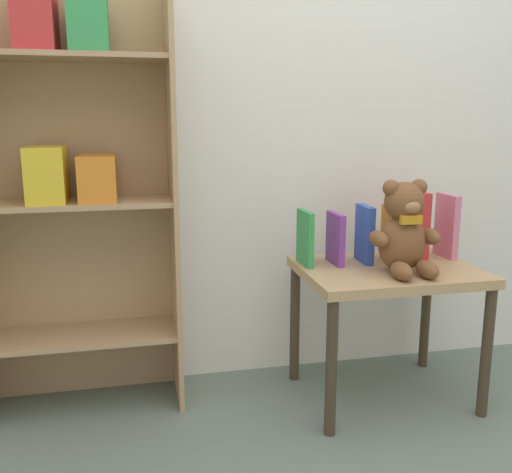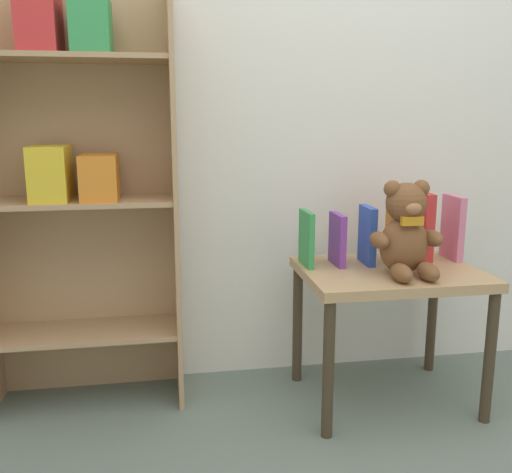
{
  "view_description": "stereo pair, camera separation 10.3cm",
  "coord_description": "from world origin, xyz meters",
  "px_view_note": "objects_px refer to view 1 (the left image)",
  "views": [
    {
      "loc": [
        -0.69,
        -0.94,
        1.09
      ],
      "look_at": [
        -0.25,
        1.03,
        0.66
      ],
      "focal_mm": 40.0,
      "sensor_mm": 36.0,
      "label": 1
    },
    {
      "loc": [
        -0.59,
        -0.96,
        1.09
      ],
      "look_at": [
        -0.25,
        1.03,
        0.66
      ],
      "focal_mm": 40.0,
      "sensor_mm": 36.0,
      "label": 2
    }
  ],
  "objects_px": {
    "display_table": "(387,286)",
    "book_standing_purple": "(335,239)",
    "bookshelf_side": "(73,171)",
    "teddy_bear": "(404,231)",
    "book_standing_red": "(420,225)",
    "book_standing_pink": "(447,226)",
    "book_standing_green": "(305,238)",
    "book_standing_blue": "(365,234)",
    "book_standing_orange": "(390,232)"
  },
  "relations": [
    {
      "from": "display_table",
      "to": "book_standing_purple",
      "type": "height_order",
      "value": "book_standing_purple"
    },
    {
      "from": "book_standing_red",
      "to": "book_standing_pink",
      "type": "relative_size",
      "value": 1.05
    },
    {
      "from": "book_standing_purple",
      "to": "book_standing_orange",
      "type": "bearing_deg",
      "value": 5.12
    },
    {
      "from": "teddy_bear",
      "to": "book_standing_green",
      "type": "xyz_separation_m",
      "value": [
        -0.32,
        0.18,
        -0.05
      ]
    },
    {
      "from": "teddy_bear",
      "to": "book_standing_blue",
      "type": "xyz_separation_m",
      "value": [
        -0.08,
        0.17,
        -0.04
      ]
    },
    {
      "from": "book_standing_purple",
      "to": "book_standing_red",
      "type": "height_order",
      "value": "book_standing_red"
    },
    {
      "from": "display_table",
      "to": "book_standing_blue",
      "type": "bearing_deg",
      "value": 123.0
    },
    {
      "from": "book_standing_red",
      "to": "teddy_bear",
      "type": "bearing_deg",
      "value": -130.28
    },
    {
      "from": "book_standing_purple",
      "to": "book_standing_orange",
      "type": "relative_size",
      "value": 0.92
    },
    {
      "from": "display_table",
      "to": "book_standing_purple",
      "type": "distance_m",
      "value": 0.26
    },
    {
      "from": "display_table",
      "to": "teddy_bear",
      "type": "height_order",
      "value": "teddy_bear"
    },
    {
      "from": "teddy_bear",
      "to": "book_standing_purple",
      "type": "bearing_deg",
      "value": 139.1
    },
    {
      "from": "bookshelf_side",
      "to": "teddy_bear",
      "type": "relative_size",
      "value": 4.62
    },
    {
      "from": "book_standing_red",
      "to": "book_standing_green",
      "type": "bearing_deg",
      "value": -178.65
    },
    {
      "from": "book_standing_green",
      "to": "book_standing_red",
      "type": "bearing_deg",
      "value": -1.52
    },
    {
      "from": "book_standing_green",
      "to": "book_standing_purple",
      "type": "distance_m",
      "value": 0.12
    },
    {
      "from": "book_standing_orange",
      "to": "book_standing_red",
      "type": "height_order",
      "value": "book_standing_red"
    },
    {
      "from": "book_standing_green",
      "to": "teddy_bear",
      "type": "bearing_deg",
      "value": -31.26
    },
    {
      "from": "book_standing_purple",
      "to": "book_standing_blue",
      "type": "height_order",
      "value": "book_standing_blue"
    },
    {
      "from": "book_standing_blue",
      "to": "book_standing_pink",
      "type": "xyz_separation_m",
      "value": [
        0.36,
        0.01,
        0.02
      ]
    },
    {
      "from": "book_standing_red",
      "to": "display_table",
      "type": "bearing_deg",
      "value": -149.03
    },
    {
      "from": "bookshelf_side",
      "to": "book_standing_pink",
      "type": "relative_size",
      "value": 6.17
    },
    {
      "from": "bookshelf_side",
      "to": "book_standing_orange",
      "type": "distance_m",
      "value": 1.23
    },
    {
      "from": "display_table",
      "to": "teddy_bear",
      "type": "xyz_separation_m",
      "value": [
        0.02,
        -0.08,
        0.23
      ]
    },
    {
      "from": "display_table",
      "to": "book_standing_purple",
      "type": "bearing_deg",
      "value": 152.69
    },
    {
      "from": "book_standing_green",
      "to": "book_standing_purple",
      "type": "xyz_separation_m",
      "value": [
        0.12,
        -0.01,
        -0.01
      ]
    },
    {
      "from": "book_standing_red",
      "to": "book_standing_pink",
      "type": "xyz_separation_m",
      "value": [
        0.12,
        0.0,
        -0.01
      ]
    },
    {
      "from": "teddy_bear",
      "to": "book_standing_blue",
      "type": "bearing_deg",
      "value": 114.67
    },
    {
      "from": "book_standing_pink",
      "to": "bookshelf_side",
      "type": "bearing_deg",
      "value": 174.81
    },
    {
      "from": "teddy_bear",
      "to": "book_standing_green",
      "type": "relative_size",
      "value": 1.62
    },
    {
      "from": "book_standing_orange",
      "to": "bookshelf_side",
      "type": "bearing_deg",
      "value": 176.32
    },
    {
      "from": "bookshelf_side",
      "to": "teddy_bear",
      "type": "bearing_deg",
      "value": -14.54
    },
    {
      "from": "bookshelf_side",
      "to": "book_standing_blue",
      "type": "distance_m",
      "value": 1.11
    },
    {
      "from": "book_standing_orange",
      "to": "book_standing_red",
      "type": "bearing_deg",
      "value": -6.07
    },
    {
      "from": "display_table",
      "to": "book_standing_blue",
      "type": "distance_m",
      "value": 0.21
    },
    {
      "from": "book_standing_blue",
      "to": "book_standing_red",
      "type": "height_order",
      "value": "book_standing_red"
    },
    {
      "from": "display_table",
      "to": "teddy_bear",
      "type": "relative_size",
      "value": 1.93
    },
    {
      "from": "teddy_bear",
      "to": "book_standing_pink",
      "type": "xyz_separation_m",
      "value": [
        0.28,
        0.18,
        -0.03
      ]
    },
    {
      "from": "display_table",
      "to": "book_standing_pink",
      "type": "height_order",
      "value": "book_standing_pink"
    },
    {
      "from": "display_table",
      "to": "book_standing_orange",
      "type": "bearing_deg",
      "value": 63.13
    },
    {
      "from": "bookshelf_side",
      "to": "book_standing_red",
      "type": "bearing_deg",
      "value": -5.16
    },
    {
      "from": "teddy_bear",
      "to": "book_standing_red",
      "type": "relative_size",
      "value": 1.27
    },
    {
      "from": "teddy_bear",
      "to": "book_standing_orange",
      "type": "distance_m",
      "value": 0.21
    },
    {
      "from": "display_table",
      "to": "book_standing_red",
      "type": "bearing_deg",
      "value": 29.78
    },
    {
      "from": "book_standing_purple",
      "to": "book_standing_blue",
      "type": "distance_m",
      "value": 0.12
    },
    {
      "from": "book_standing_green",
      "to": "book_standing_pink",
      "type": "height_order",
      "value": "book_standing_pink"
    },
    {
      "from": "bookshelf_side",
      "to": "book_standing_blue",
      "type": "height_order",
      "value": "bookshelf_side"
    },
    {
      "from": "book_standing_red",
      "to": "book_standing_pink",
      "type": "height_order",
      "value": "book_standing_red"
    },
    {
      "from": "display_table",
      "to": "book_standing_green",
      "type": "distance_m",
      "value": 0.36
    },
    {
      "from": "bookshelf_side",
      "to": "book_standing_red",
      "type": "xyz_separation_m",
      "value": [
        1.31,
        -0.12,
        -0.23
      ]
    }
  ]
}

